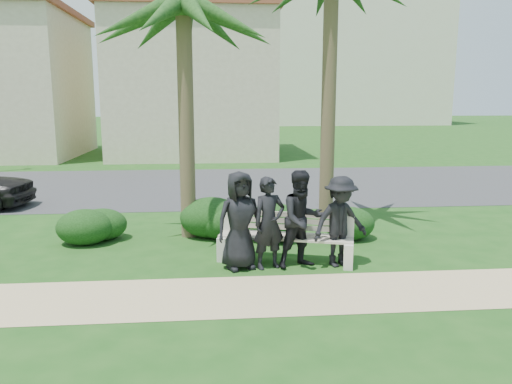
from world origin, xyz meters
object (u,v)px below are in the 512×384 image
man_b (269,223)px  man_d (340,222)px  palm_left (183,7)px  man_c (302,219)px  park_bench (285,241)px  man_a (240,220)px

man_b → man_d: bearing=-19.5°
man_b → palm_left: palm_left is taller
man_c → palm_left: (-2.05, 2.19, 3.83)m
park_bench → man_c: size_ratio=1.50×
park_bench → man_b: 0.63m
man_a → man_d: bearing=-19.8°
man_a → palm_left: palm_left is taller
park_bench → palm_left: size_ratio=0.45×
man_c → man_a: bearing=159.9°
man_a → man_c: 1.08m
man_b → man_c: size_ratio=0.94×
park_bench → man_a: size_ratio=1.50×
park_bench → man_d: bearing=-3.6°
man_b → palm_left: bearing=104.0°
park_bench → man_d: (0.92, -0.33, 0.42)m
man_a → man_b: man_a is taller
park_bench → man_b: size_ratio=1.60×
park_bench → man_a: 1.00m
man_d → palm_left: bearing=123.2°
man_b → man_c: (0.57, 0.01, 0.05)m
man_b → man_a: bearing=156.4°
man_a → palm_left: bearing=95.3°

